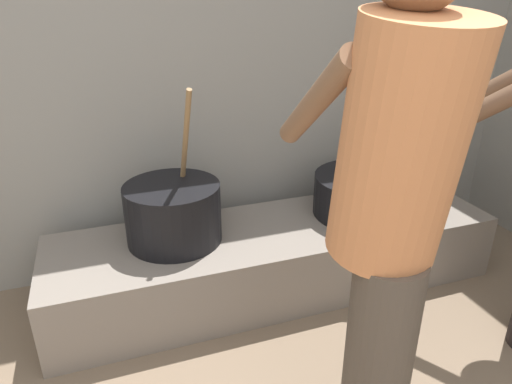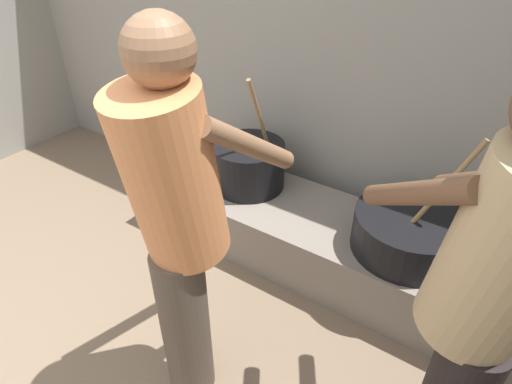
% 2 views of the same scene
% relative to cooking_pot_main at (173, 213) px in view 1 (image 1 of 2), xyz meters
% --- Properties ---
extents(block_enclosure_rear, '(4.84, 0.20, 2.27)m').
position_rel_cooking_pot_main_xyz_m(block_enclosure_rear, '(-0.06, 0.47, 0.65)').
color(block_enclosure_rear, gray).
rests_on(block_enclosure_rear, ground_plane).
extents(hearth_ledge, '(2.25, 0.60, 0.34)m').
position_rel_cooking_pot_main_xyz_m(hearth_ledge, '(0.50, -0.05, -0.31)').
color(hearth_ledge, slate).
rests_on(hearth_ledge, ground_plane).
extents(cooking_pot_main, '(0.44, 0.44, 0.73)m').
position_rel_cooking_pot_main_xyz_m(cooking_pot_main, '(0.00, 0.00, 0.00)').
color(cooking_pot_main, black).
rests_on(cooking_pot_main, hearth_ledge).
extents(cooking_pot_secondary, '(0.56, 0.56, 0.66)m').
position_rel_cooking_pot_main_xyz_m(cooking_pot_secondary, '(1.01, -0.05, -0.04)').
color(cooking_pot_secondary, black).
rests_on(cooking_pot_secondary, hearth_ledge).
extents(cook_in_orange_shirt, '(0.38, 0.69, 1.59)m').
position_rel_cooking_pot_main_xyz_m(cook_in_orange_shirt, '(0.42, -1.03, 0.42)').
color(cook_in_orange_shirt, '#4C4238').
rests_on(cook_in_orange_shirt, ground_plane).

